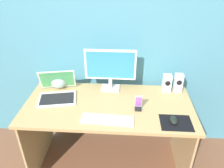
# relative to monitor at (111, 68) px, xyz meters

# --- Properties ---
(ground_plane) EXTENTS (8.00, 8.00, 0.00)m
(ground_plane) POSITION_rel_monitor_xyz_m (-0.00, -0.26, -0.98)
(ground_plane) COLOR brown
(wall_back) EXTENTS (6.00, 0.04, 2.50)m
(wall_back) POSITION_rel_monitor_xyz_m (-0.00, 0.19, 0.27)
(wall_back) COLOR teal
(wall_back) RESTS_ON ground_plane
(desk) EXTENTS (1.50, 0.71, 0.75)m
(desk) POSITION_rel_monitor_xyz_m (-0.00, -0.26, -0.38)
(desk) COLOR tan
(desk) RESTS_ON ground_plane
(monitor) EXTENTS (0.49, 0.14, 0.41)m
(monitor) POSITION_rel_monitor_xyz_m (0.00, 0.00, 0.00)
(monitor) COLOR silver
(monitor) RESTS_ON desk
(speaker_right) EXTENTS (0.08, 0.07, 0.18)m
(speaker_right) POSITION_rel_monitor_xyz_m (0.65, -0.00, -0.14)
(speaker_right) COLOR silver
(speaker_right) RESTS_ON desk
(speaker_near_monitor) EXTENTS (0.08, 0.09, 0.17)m
(speaker_near_monitor) POSITION_rel_monitor_xyz_m (0.54, -0.00, -0.15)
(speaker_near_monitor) COLOR white
(speaker_near_monitor) RESTS_ON desk
(laptop) EXTENTS (0.39, 0.39, 0.23)m
(laptop) POSITION_rel_monitor_xyz_m (-0.49, -0.17, -0.18)
(laptop) COLOR white
(laptop) RESTS_ON desk
(fishbowl) EXTENTS (0.17, 0.17, 0.17)m
(fishbowl) POSITION_rel_monitor_xyz_m (-0.52, -0.01, -0.15)
(fishbowl) COLOR silver
(fishbowl) RESTS_ON desk
(keyboard_external) EXTENTS (0.43, 0.15, 0.01)m
(keyboard_external) POSITION_rel_monitor_xyz_m (0.01, -0.49, -0.23)
(keyboard_external) COLOR white
(keyboard_external) RESTS_ON desk
(mousepad) EXTENTS (0.25, 0.20, 0.00)m
(mousepad) POSITION_rel_monitor_xyz_m (0.55, -0.49, -0.23)
(mousepad) COLOR black
(mousepad) RESTS_ON desk
(mouse) EXTENTS (0.06, 0.10, 0.04)m
(mouse) POSITION_rel_monitor_xyz_m (0.53, -0.48, -0.21)
(mouse) COLOR black
(mouse) RESTS_ON mousepad
(phone_in_dock) EXTENTS (0.06, 0.05, 0.14)m
(phone_in_dock) POSITION_rel_monitor_xyz_m (0.26, -0.33, -0.18)
(phone_in_dock) COLOR black
(phone_in_dock) RESTS_ON desk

